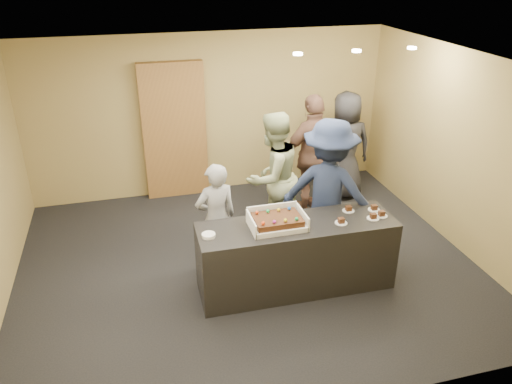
% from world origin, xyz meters
% --- Properties ---
extents(room, '(6.04, 6.00, 2.70)m').
position_xyz_m(room, '(0.00, 0.00, 1.35)').
color(room, black).
rests_on(room, ground).
extents(serving_counter, '(2.41, 0.74, 0.90)m').
position_xyz_m(serving_counter, '(0.46, -0.64, 0.45)').
color(serving_counter, black).
rests_on(serving_counter, floor).
extents(storage_cabinet, '(1.04, 0.15, 2.28)m').
position_xyz_m(storage_cabinet, '(-0.62, 2.41, 1.14)').
color(storage_cabinet, brown).
rests_on(storage_cabinet, floor).
extents(cake_box, '(0.65, 0.45, 0.19)m').
position_xyz_m(cake_box, '(0.21, -0.61, 0.94)').
color(cake_box, white).
rests_on(cake_box, serving_counter).
extents(sheet_cake, '(0.55, 0.38, 0.11)m').
position_xyz_m(sheet_cake, '(0.21, -0.64, 1.00)').
color(sheet_cake, '#3B190D').
rests_on(sheet_cake, cake_box).
extents(plate_stack, '(0.16, 0.16, 0.04)m').
position_xyz_m(plate_stack, '(-0.61, -0.65, 0.92)').
color(plate_stack, white).
rests_on(plate_stack, serving_counter).
extents(slice_a, '(0.15, 0.15, 0.07)m').
position_xyz_m(slice_a, '(0.97, -0.75, 0.92)').
color(slice_a, white).
rests_on(slice_a, serving_counter).
extents(slice_b, '(0.15, 0.15, 0.07)m').
position_xyz_m(slice_b, '(1.19, -0.49, 0.92)').
color(slice_b, white).
rests_on(slice_b, serving_counter).
extents(slice_c, '(0.15, 0.15, 0.07)m').
position_xyz_m(slice_c, '(1.39, -0.75, 0.92)').
color(slice_c, white).
rests_on(slice_c, serving_counter).
extents(slice_d, '(0.15, 0.15, 0.07)m').
position_xyz_m(slice_d, '(1.51, -0.55, 0.92)').
color(slice_d, white).
rests_on(slice_d, serving_counter).
extents(slice_e, '(0.15, 0.15, 0.07)m').
position_xyz_m(slice_e, '(1.52, -0.72, 0.92)').
color(slice_e, white).
rests_on(slice_e, serving_counter).
extents(person_server_grey, '(0.60, 0.45, 1.50)m').
position_xyz_m(person_server_grey, '(-0.40, 0.02, 0.75)').
color(person_server_grey, gray).
rests_on(person_server_grey, floor).
extents(person_sage_man, '(1.15, 1.06, 1.89)m').
position_xyz_m(person_sage_man, '(0.54, 0.66, 0.94)').
color(person_sage_man, '#9CA77B').
rests_on(person_sage_man, floor).
extents(person_navy_man, '(1.46, 1.32, 1.96)m').
position_xyz_m(person_navy_man, '(1.10, -0.06, 0.98)').
color(person_navy_man, '#1E2846').
rests_on(person_navy_man, floor).
extents(person_brown_extra, '(1.20, 0.71, 1.92)m').
position_xyz_m(person_brown_extra, '(1.39, 1.25, 0.96)').
color(person_brown_extra, brown).
rests_on(person_brown_extra, floor).
extents(person_dark_suit, '(0.94, 0.67, 1.82)m').
position_xyz_m(person_dark_suit, '(2.09, 1.62, 0.91)').
color(person_dark_suit, '#252529').
rests_on(person_dark_suit, floor).
extents(ceiling_spotlights, '(1.72, 0.12, 0.03)m').
position_xyz_m(ceiling_spotlights, '(1.60, 0.50, 2.67)').
color(ceiling_spotlights, '#FFEAC6').
rests_on(ceiling_spotlights, ceiling).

